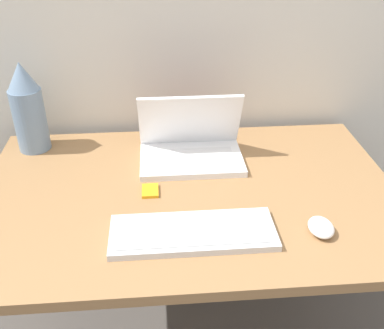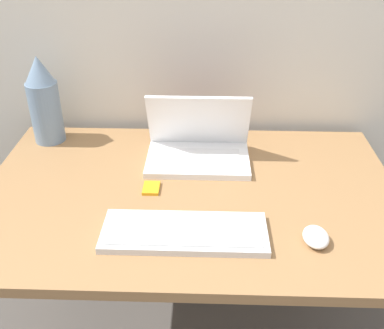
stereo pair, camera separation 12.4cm
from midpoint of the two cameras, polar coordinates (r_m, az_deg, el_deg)
name	(u,v)px [view 2 (the right image)]	position (r m, az deg, el deg)	size (l,w,h in m)	color
desk	(190,214)	(1.36, 2.38, -6.44)	(1.22, 0.79, 0.74)	olive
laptop	(198,146)	(1.44, 3.25, 2.34)	(0.33, 0.22, 0.22)	white
keyboard	(184,232)	(1.14, 2.17, -8.70)	(0.42, 0.16, 0.02)	silver
mouse	(316,237)	(1.18, 18.43, -8.82)	(0.06, 0.08, 0.03)	white
vase	(44,101)	(1.57, -16.17, 7.73)	(0.10, 0.10, 0.30)	slate
mp3_player	(151,188)	(1.31, -2.51, -3.10)	(0.05, 0.07, 0.01)	orange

